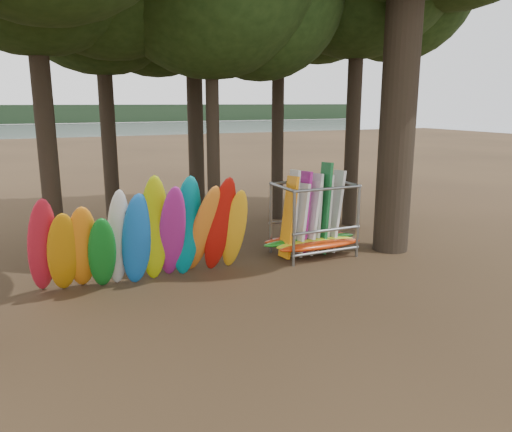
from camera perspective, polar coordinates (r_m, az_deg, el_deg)
name	(u,v)px	position (r m, az deg, el deg)	size (l,w,h in m)	color
ground	(285,277)	(13.71, 3.33, -6.93)	(120.00, 120.00, 0.00)	#47331E
lake	(78,137)	(71.81, -19.66, 8.48)	(160.00, 160.00, 0.00)	gray
far_shore	(56,114)	(121.58, -21.85, 10.78)	(160.00, 4.00, 4.00)	black
kayak_row	(148,238)	(12.87, -12.25, -2.42)	(5.62, 2.19, 3.12)	red
storage_rack	(313,222)	(15.46, 6.56, -0.69)	(3.24, 1.51, 2.86)	gray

